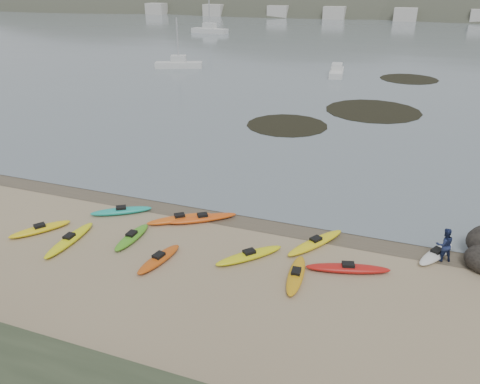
% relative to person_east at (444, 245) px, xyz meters
% --- Properties ---
extents(ground, '(600.00, 600.00, 0.00)m').
position_rel_person_east_xyz_m(ground, '(-10.71, 0.97, -0.86)').
color(ground, tan).
rests_on(ground, ground).
extents(wet_sand, '(60.00, 60.00, 0.00)m').
position_rel_person_east_xyz_m(wet_sand, '(-10.71, 0.67, -0.85)').
color(wet_sand, brown).
rests_on(wet_sand, ground).
extents(water, '(1200.00, 1200.00, 0.00)m').
position_rel_person_east_xyz_m(water, '(-10.71, 300.97, -0.85)').
color(water, slate).
rests_on(water, ground).
extents(kayaks, '(22.05, 8.37, 0.34)m').
position_rel_person_east_xyz_m(kayaks, '(-11.20, -2.45, -0.69)').
color(kayaks, orange).
rests_on(kayaks, ground).
extents(person_east, '(1.01, 0.90, 1.71)m').
position_rel_person_east_xyz_m(person_east, '(0.00, 0.00, 0.00)').
color(person_east, navy).
rests_on(person_east, ground).
extents(kelp_mats, '(17.31, 34.38, 0.04)m').
position_rel_person_east_xyz_m(kelp_mats, '(-7.01, 30.57, -0.83)').
color(kelp_mats, black).
rests_on(kelp_mats, water).
extents(moored_boats, '(92.95, 77.39, 1.30)m').
position_rel_person_east_xyz_m(moored_boats, '(-9.42, 79.19, -0.27)').
color(moored_boats, silver).
rests_on(moored_boats, ground).
extents(far_town, '(199.00, 5.00, 4.00)m').
position_rel_person_east_xyz_m(far_town, '(-4.71, 145.97, 1.14)').
color(far_town, beige).
rests_on(far_town, ground).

